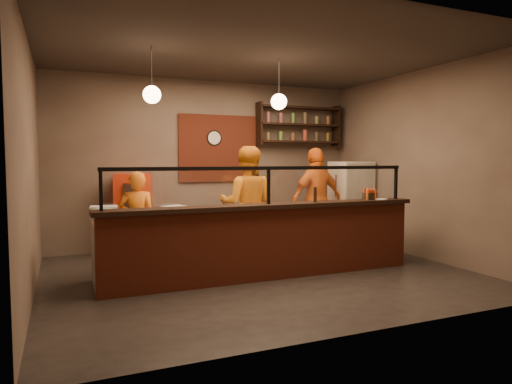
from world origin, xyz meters
name	(u,v)px	position (x,y,z in m)	size (l,w,h in m)	color
floor	(260,274)	(0.00, 0.00, 0.00)	(6.00, 6.00, 0.00)	black
ceiling	(260,53)	(0.00, 0.00, 3.20)	(6.00, 6.00, 0.00)	#352E28
wall_back	(209,164)	(0.00, 2.50, 1.60)	(6.00, 6.00, 0.00)	#695B4D
wall_left	(29,166)	(-3.00, 0.00, 1.60)	(5.00, 5.00, 0.00)	#695B4D
wall_right	(421,164)	(3.00, 0.00, 1.60)	(5.00, 5.00, 0.00)	#695B4D
wall_front	(366,168)	(0.00, -2.50, 1.60)	(6.00, 6.00, 0.00)	#695B4D
brick_patch	(219,148)	(0.20, 2.47, 1.90)	(1.60, 0.04, 1.30)	maroon
service_counter	(268,244)	(0.00, -0.30, 0.50)	(4.60, 0.25, 1.00)	maroon
counter_ledge	(268,206)	(0.00, -0.30, 1.03)	(4.70, 0.37, 0.06)	black
worktop_cabinet	(255,243)	(0.00, 0.20, 0.42)	(4.60, 0.75, 0.85)	gray
worktop	(255,213)	(0.00, 0.20, 0.88)	(4.60, 0.75, 0.05)	white
sneeze_guard	(269,182)	(0.00, -0.30, 1.37)	(4.50, 0.05, 0.52)	white
wall_shelving	(299,125)	(1.90, 2.32, 2.40)	(1.84, 0.28, 0.85)	black
wall_clock	(214,138)	(0.10, 2.46, 2.10)	(0.30, 0.30, 0.04)	black
pendant_left	(152,94)	(-1.50, 0.20, 2.55)	(0.24, 0.24, 0.77)	black
pendant_right	(279,102)	(0.40, 0.20, 2.55)	(0.24, 0.24, 0.77)	black
cook_left	(137,221)	(-1.62, 0.91, 0.75)	(0.55, 0.36, 1.50)	#C96212
cook_mid	(247,204)	(0.14, 0.86, 0.95)	(0.92, 0.72, 1.90)	#C36E12
cook_right	(317,199)	(1.71, 1.27, 0.95)	(1.11, 0.46, 1.90)	orange
fridge	(351,203)	(2.60, 1.46, 0.82)	(0.68, 0.64, 1.64)	beige
red_cooler	(134,214)	(-1.49, 2.15, 0.72)	(0.62, 0.56, 1.44)	red
pizza_dough	(244,212)	(-0.20, 0.13, 0.91)	(0.48, 0.48, 0.01)	#EAE5C7
prep_tub_a	(174,211)	(-1.23, 0.15, 0.97)	(0.28, 0.22, 0.14)	white
prep_tub_b	(104,213)	(-2.15, 0.18, 0.99)	(0.34, 0.27, 0.17)	silver
prep_tub_c	(105,215)	(-2.15, 0.02, 0.97)	(0.27, 0.22, 0.14)	white
rolling_pin	(210,212)	(-0.71, 0.17, 0.93)	(0.06, 0.06, 0.35)	yellow
condiment_caddy	(370,196)	(1.76, -0.24, 1.11)	(0.19, 0.15, 0.10)	black
pepper_mill	(315,195)	(0.74, -0.32, 1.17)	(0.05, 0.05, 0.22)	black
small_plate	(381,199)	(1.91, -0.35, 1.07)	(0.19, 0.19, 0.01)	silver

